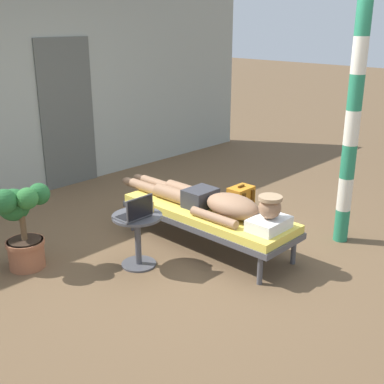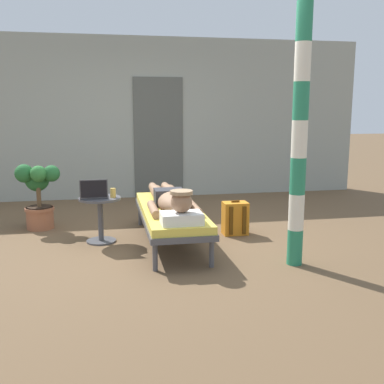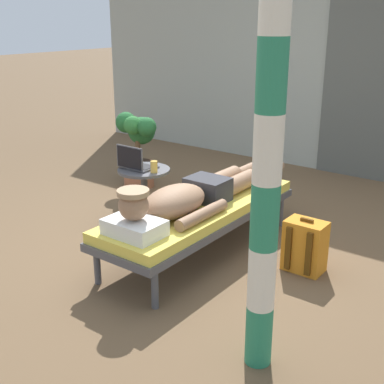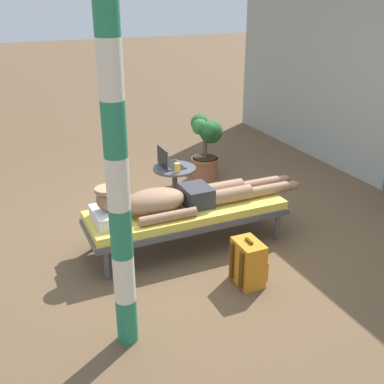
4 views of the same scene
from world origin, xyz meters
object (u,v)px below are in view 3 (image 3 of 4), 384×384
Objects in this scene: side_table at (144,186)px; laptop at (135,163)px; person_reclining at (193,195)px; backpack at (305,246)px; potted_plant at (138,146)px; drink_glass at (154,167)px; porch_post at (268,149)px; lounge_chair at (200,212)px.

laptop is at bearing -139.48° from side_table.
person_reclining is 5.12× the size of backpack.
laptop is (-0.84, 0.24, 0.06)m from person_reclining.
potted_plant is (-2.39, 0.74, 0.27)m from backpack.
side_table is at bearing 169.25° from drink_glass.
porch_post reaches higher than drink_glass.
side_table is 1.10m from potted_plant.
laptop is at bearing 170.26° from lounge_chair.
lounge_chair is 0.69m from drink_glass.
person_reclining is 20.40× the size of drink_glass.
laptop is at bearing -48.65° from potted_plant.
potted_plant reaches higher than drink_glass.
backpack is at bearing 2.45° from laptop.
porch_post is (1.89, -1.15, 0.88)m from side_table.
side_table reaches higher than lounge_chair.
potted_plant is at bearing 145.90° from person_reclining.
side_table is 1.62m from backpack.
drink_glass is at bearing 6.20° from laptop.
backpack is 0.17× the size of porch_post.
drink_glass is at bearing -40.51° from potted_plant.
potted_plant is (-0.78, 0.76, 0.11)m from side_table.
backpack is at bearing 1.91° from drink_glass.
drink_glass is at bearing 147.18° from porch_post.
drink_glass is (-0.63, 0.26, 0.06)m from person_reclining.
porch_post reaches higher than person_reclining.
laptop is 1.09m from potted_plant.
lounge_chair is 1.71m from porch_post.
person_reclining is at bearing -34.10° from potted_plant.
person_reclining is 1.89m from potted_plant.
drink_glass is 1.51m from backpack.
potted_plant is at bearing 131.35° from laptop.
backpack is at bearing 14.60° from lounge_chair.
porch_post is at bearing -31.33° from side_table.
laptop is 2.33m from porch_post.
lounge_chair is 2.35× the size of potted_plant.
drink_glass is 2.17m from porch_post.
side_table is 2.38m from porch_post.
porch_post is at bearing -29.41° from laptop.
porch_post is (1.10, -0.95, 0.89)m from lounge_chair.
person_reclining is at bearing 142.20° from porch_post.
laptop reaches higher than backpack.
person_reclining reaches higher than backpack.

